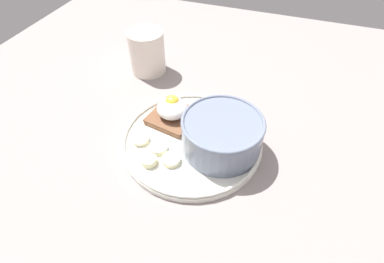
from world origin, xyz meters
TOP-DOWN VIEW (x-y plane):
  - ground_plane at (0.00, 0.00)cm, footprint 120.00×120.00cm
  - plate at (0.00, 0.00)cm, footprint 25.21×25.21cm
  - oatmeal_bowl at (-5.36, 0.23)cm, footprint 13.86×13.86cm
  - toast_slice at (5.29, -3.86)cm, footprint 9.48×9.48cm
  - poached_egg at (5.33, -3.96)cm, footprint 5.82×5.71cm
  - banana_slice_front at (4.66, 4.26)cm, footprint 3.80×3.79cm
  - banana_slice_left at (8.50, 3.47)cm, footprint 4.11×4.17cm
  - banana_slice_back at (1.57, 6.00)cm, footprint 3.94×3.95cm
  - banana_slice_right at (4.90, 7.51)cm, footprint 3.28×3.23cm
  - coffee_mug at (17.52, -18.75)cm, footprint 8.07×8.07cm

SIDE VIEW (x-z plane):
  - ground_plane at x=0.00cm, z-range 0.00..2.00cm
  - plate at x=0.00cm, z-range 2.00..3.60cm
  - banana_slice_front at x=4.66cm, z-range 2.97..3.98cm
  - banana_slice_back at x=1.57cm, z-range 2.97..3.99cm
  - banana_slice_right at x=4.90cm, z-range 2.96..4.22cm
  - toast_slice at x=5.29cm, z-range 3.07..4.20cm
  - banana_slice_left at x=8.50cm, z-range 2.85..4.47cm
  - poached_egg at x=5.33cm, z-range 3.89..7.82cm
  - oatmeal_bowl at x=-5.36cm, z-range 2.92..9.26cm
  - coffee_mug at x=17.52cm, z-range 2.11..11.80cm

